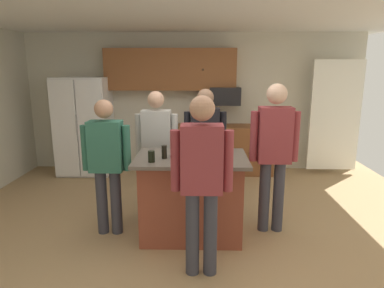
% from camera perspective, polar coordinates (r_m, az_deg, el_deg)
% --- Properties ---
extents(floor, '(7.04, 7.04, 0.00)m').
position_cam_1_polar(floor, '(4.24, -0.90, -14.75)').
color(floor, tan).
rests_on(floor, ground).
extents(ceiling, '(7.04, 7.04, 0.00)m').
position_cam_1_polar(ceiling, '(3.82, -1.04, 22.42)').
color(ceiling, white).
extents(back_wall, '(6.40, 0.10, 2.60)m').
position_cam_1_polar(back_wall, '(6.59, 0.07, 7.02)').
color(back_wall, beige).
rests_on(back_wall, ground).
extents(french_door_window_panel, '(0.90, 0.06, 2.00)m').
position_cam_1_polar(french_door_window_panel, '(6.68, 22.95, 4.36)').
color(french_door_window_panel, white).
rests_on(french_door_window_panel, ground).
extents(cabinet_run_upper, '(2.40, 0.38, 0.75)m').
position_cam_1_polar(cabinet_run_upper, '(6.38, -3.65, 12.43)').
color(cabinet_run_upper, brown).
extents(cabinet_run_lower, '(1.80, 0.63, 0.90)m').
position_cam_1_polar(cabinet_run_lower, '(6.43, 5.35, -0.87)').
color(cabinet_run_lower, brown).
rests_on(cabinet_run_lower, ground).
extents(refrigerator, '(0.94, 0.76, 1.79)m').
position_cam_1_polar(refrigerator, '(6.60, -17.69, 2.88)').
color(refrigerator, white).
rests_on(refrigerator, ground).
extents(microwave_over_range, '(0.56, 0.40, 0.32)m').
position_cam_1_polar(microwave_over_range, '(6.29, 5.53, 8.06)').
color(microwave_over_range, black).
extents(kitchen_island, '(1.27, 0.84, 0.97)m').
position_cam_1_polar(kitchen_island, '(3.99, -0.11, -8.79)').
color(kitchen_island, brown).
rests_on(kitchen_island, ground).
extents(person_host_foreground, '(0.57, 0.24, 1.79)m').
position_cam_1_polar(person_host_foreground, '(4.07, 13.66, -0.63)').
color(person_host_foreground, '#383842').
rests_on(person_host_foreground, ground).
extents(person_guest_left, '(0.57, 0.22, 1.61)m').
position_cam_1_polar(person_guest_left, '(4.04, -14.21, -2.46)').
color(person_guest_left, '#383842').
rests_on(person_guest_left, ground).
extents(person_guest_right, '(0.57, 0.23, 1.72)m').
position_cam_1_polar(person_guest_right, '(3.10, 1.65, -5.27)').
color(person_guest_right, '#383842').
rests_on(person_guest_right, ground).
extents(person_guest_by_door, '(0.57, 0.22, 1.69)m').
position_cam_1_polar(person_guest_by_door, '(4.58, 2.21, 0.35)').
color(person_guest_by_door, '#4C5166').
rests_on(person_guest_by_door, ground).
extents(person_elder_center, '(0.57, 0.22, 1.66)m').
position_cam_1_polar(person_elder_center, '(4.54, -5.95, -0.04)').
color(person_elder_center, '#4C5166').
rests_on(person_elder_center, ground).
extents(tumbler_amber, '(0.06, 0.06, 0.14)m').
position_cam_1_polar(tumbler_amber, '(3.70, 5.00, -1.65)').
color(tumbler_amber, black).
rests_on(tumbler_amber, kitchen_island).
extents(glass_short_whisky, '(0.06, 0.06, 0.15)m').
position_cam_1_polar(glass_short_whisky, '(3.77, -4.69, -1.34)').
color(glass_short_whisky, black).
rests_on(glass_short_whisky, kitchen_island).
extents(glass_dark_ale, '(0.07, 0.07, 0.13)m').
position_cam_1_polar(glass_dark_ale, '(3.64, -6.86, -2.09)').
color(glass_dark_ale, black).
rests_on(glass_dark_ale, kitchen_island).
extents(glass_stout_tall, '(0.07, 0.07, 0.13)m').
position_cam_1_polar(glass_stout_tall, '(3.64, 3.31, -1.98)').
color(glass_stout_tall, black).
rests_on(glass_stout_tall, kitchen_island).
extents(mug_ceramic_white, '(0.13, 0.09, 0.09)m').
position_cam_1_polar(mug_ceramic_white, '(4.02, 5.84, -0.87)').
color(mug_ceramic_white, white).
rests_on(mug_ceramic_white, kitchen_island).
extents(serving_tray, '(0.44, 0.30, 0.04)m').
position_cam_1_polar(serving_tray, '(3.90, -0.39, -1.59)').
color(serving_tray, '#B7B7BC').
rests_on(serving_tray, kitchen_island).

